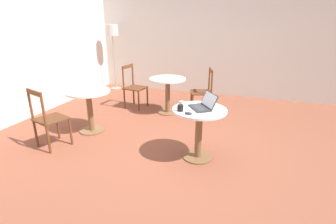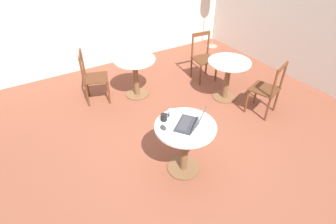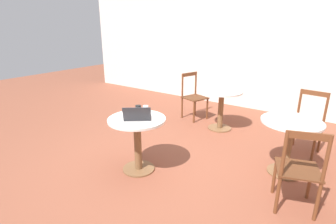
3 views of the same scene
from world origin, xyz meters
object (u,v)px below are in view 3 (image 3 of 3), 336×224
(cafe_table_mid, at_px, (290,135))
(cafe_table_far, at_px, (221,101))
(laptop, at_px, (138,116))
(cafe_table_near, at_px, (137,133))
(drinking_glass, at_px, (146,109))
(chair_mid_back, at_px, (307,123))
(chair_mid_front, at_px, (299,170))
(mouse, at_px, (127,112))
(mug, at_px, (138,108))
(chair_far_left, at_px, (193,97))

(cafe_table_mid, height_order, cafe_table_far, same)
(laptop, bearing_deg, cafe_table_near, 144.39)
(laptop, xyz_separation_m, drinking_glass, (-0.09, 0.27, 0.01))
(chair_mid_back, height_order, chair_mid_front, same)
(mouse, bearing_deg, cafe_table_near, -19.34)
(cafe_table_mid, bearing_deg, laptop, -146.06)
(drinking_glass, bearing_deg, cafe_table_far, 79.22)
(cafe_table_far, bearing_deg, mug, -104.16)
(cafe_table_far, height_order, drinking_glass, drinking_glass)
(cafe_table_far, height_order, chair_far_left, chair_far_left)
(mouse, bearing_deg, drinking_glass, 36.99)
(cafe_table_mid, xyz_separation_m, laptop, (-1.58, -1.06, 0.24))
(chair_far_left, height_order, laptop, laptop)
(cafe_table_far, bearing_deg, mouse, -105.72)
(laptop, distance_m, drinking_glass, 0.28)
(cafe_table_near, relative_size, chair_far_left, 0.79)
(cafe_table_near, bearing_deg, chair_far_left, 100.99)
(cafe_table_near, relative_size, laptop, 1.66)
(cafe_table_near, relative_size, chair_mid_back, 0.79)
(cafe_table_near, height_order, mug, mug)
(chair_mid_back, bearing_deg, mug, -139.01)
(cafe_table_far, bearing_deg, cafe_table_mid, -34.91)
(chair_mid_back, distance_m, chair_mid_front, 1.51)
(cafe_table_near, height_order, chair_far_left, chair_far_left)
(chair_mid_front, bearing_deg, drinking_glass, -176.84)
(mug, distance_m, drinking_glass, 0.11)
(chair_mid_back, height_order, laptop, laptop)
(cafe_table_near, relative_size, chair_mid_front, 0.79)
(cafe_table_far, distance_m, chair_mid_front, 2.26)
(cafe_table_mid, relative_size, chair_mid_front, 0.79)
(chair_mid_back, xyz_separation_m, chair_mid_front, (0.14, -1.51, 0.00))
(cafe_table_mid, bearing_deg, cafe_table_near, -147.48)
(cafe_table_near, xyz_separation_m, laptop, (0.04, -0.03, 0.24))
(cafe_table_far, xyz_separation_m, laptop, (-0.24, -2.00, 0.24))
(laptop, bearing_deg, cafe_table_far, 83.19)
(cafe_table_mid, relative_size, cafe_table_far, 1.00)
(chair_mid_front, distance_m, mouse, 2.14)
(cafe_table_near, distance_m, chair_mid_back, 2.52)
(cafe_table_far, height_order, laptop, laptop)
(cafe_table_near, xyz_separation_m, drinking_glass, (-0.05, 0.24, 0.25))
(cafe_table_far, relative_size, chair_mid_front, 0.79)
(cafe_table_mid, bearing_deg, chair_mid_back, 83.58)
(cafe_table_mid, distance_m, chair_mid_front, 0.73)
(cafe_table_mid, height_order, chair_mid_front, chair_mid_front)
(chair_mid_front, xyz_separation_m, mug, (-2.02, -0.12, 0.32))
(cafe_table_far, height_order, mouse, mouse)
(mug, bearing_deg, cafe_table_near, -53.71)
(cafe_table_far, relative_size, mug, 6.37)
(cafe_table_mid, xyz_separation_m, mouse, (-1.87, -0.95, 0.22))
(cafe_table_far, xyz_separation_m, mug, (-0.44, -1.75, 0.24))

